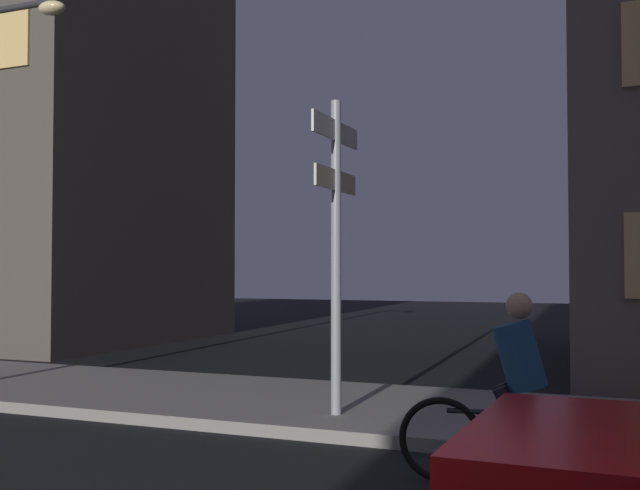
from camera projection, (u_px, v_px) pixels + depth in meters
sidewalk_kerb at (446, 415)px, 8.95m from camera, size 40.00×3.24×0.14m
signpost at (336, 229)px, 8.70m from camera, size 0.12×1.40×3.63m
cyclist at (514, 397)px, 6.22m from camera, size 1.81×0.37×1.61m
building_left_block at (26, 27)px, 20.01m from camera, size 8.58×7.47×16.54m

